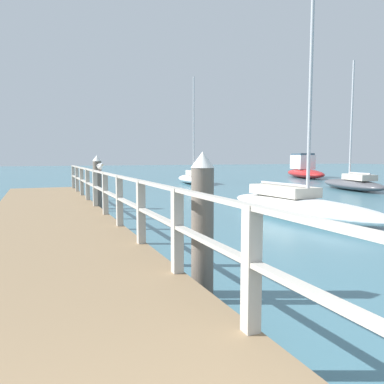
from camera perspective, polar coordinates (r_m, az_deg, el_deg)
pier_deck at (r=9.21m, az=-20.59°, el=-4.75°), size 2.65×18.16×0.37m
pier_railing at (r=9.23m, az=-13.00°, el=0.54°), size 0.12×16.68×1.01m
dock_piling_near at (r=4.71m, az=1.60°, el=-4.78°), size 0.29×0.29×1.80m
dock_piling_far at (r=13.02m, az=-14.11°, el=1.50°), size 0.29×0.29×1.80m
seagull_foreground at (r=9.89m, az=-13.73°, el=3.83°), size 0.20×0.48×0.21m
boat_0 at (r=33.33m, az=16.60°, el=3.27°), size 4.18×7.14×2.06m
boat_2 at (r=25.13m, az=0.42°, el=2.15°), size 2.98×5.92×7.04m
boat_4 at (r=11.65m, az=15.76°, el=-1.66°), size 2.12×6.42×8.53m
boat_5 at (r=21.73m, az=23.13°, el=1.25°), size 2.79×5.48×6.80m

